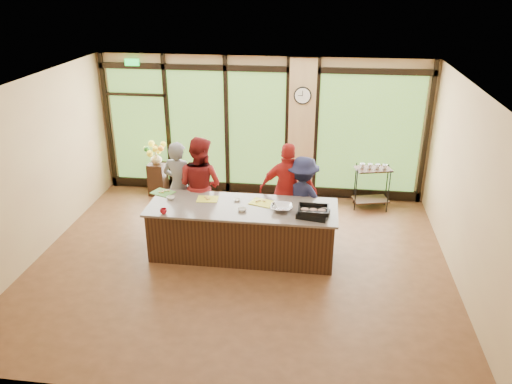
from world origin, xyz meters
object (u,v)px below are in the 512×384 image
(bar_cart, at_px, (372,182))
(flower_stand, at_px, (158,179))
(island_base, at_px, (242,232))
(cook_left, at_px, (179,186))
(cook_right, at_px, (303,199))
(roasting_pan, at_px, (313,214))

(bar_cart, bearing_deg, flower_stand, 164.34)
(island_base, height_order, cook_left, cook_left)
(flower_stand, distance_m, bar_cart, 4.62)
(cook_left, distance_m, cook_right, 2.31)
(island_base, relative_size, cook_right, 1.96)
(island_base, bearing_deg, roasting_pan, -10.23)
(cook_right, height_order, bar_cart, cook_right)
(bar_cart, bearing_deg, roasting_pan, -129.97)
(island_base, relative_size, roasting_pan, 6.40)
(cook_right, height_order, flower_stand, cook_right)
(cook_left, relative_size, cook_right, 1.10)
(cook_left, bearing_deg, roasting_pan, 172.07)
(cook_right, relative_size, roasting_pan, 3.27)
(island_base, xyz_separation_m, bar_cart, (2.36, 2.21, 0.15))
(cook_right, xyz_separation_m, bar_cart, (1.37, 1.48, -0.21))
(island_base, relative_size, bar_cart, 3.17)
(flower_stand, bearing_deg, island_base, -41.67)
(island_base, distance_m, flower_stand, 3.23)
(roasting_pan, height_order, flower_stand, roasting_pan)
(roasting_pan, bearing_deg, bar_cart, 76.38)
(cook_left, bearing_deg, flower_stand, -44.07)
(island_base, height_order, cook_right, cook_right)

